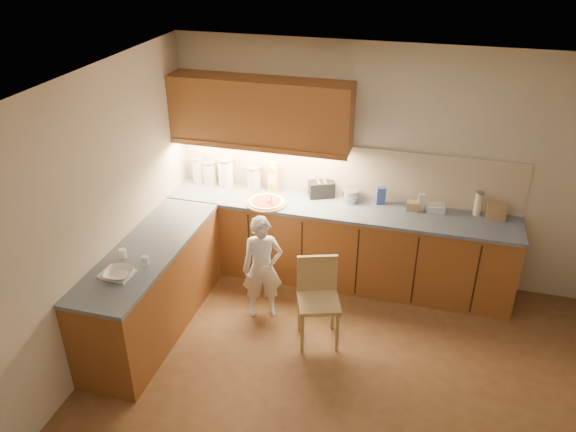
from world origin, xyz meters
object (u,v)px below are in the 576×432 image
object	(u,v)px
wooden_chair	(318,294)
child	(262,268)
pizza_on_board	(267,202)
toaster	(321,189)
oil_jug	(273,178)

from	to	relation	value
wooden_chair	child	bearing A→B (deg)	143.30
pizza_on_board	toaster	bearing A→B (deg)	32.43
toaster	child	bearing A→B (deg)	-133.67
oil_jug	toaster	bearing A→B (deg)	-1.10
oil_jug	toaster	xyz separation A→B (m)	(0.56, -0.01, -0.07)
oil_jug	pizza_on_board	bearing A→B (deg)	-85.50
toaster	wooden_chair	bearing A→B (deg)	-102.40
child	oil_jug	distance (m)	1.17
pizza_on_board	toaster	distance (m)	0.63
wooden_chair	oil_jug	distance (m)	1.58
child	oil_jug	size ratio (longest dim) A/B	3.30
pizza_on_board	child	distance (m)	0.80
pizza_on_board	toaster	world-z (taller)	toaster
oil_jug	wooden_chair	bearing A→B (deg)	-56.75
child	oil_jug	bearing A→B (deg)	79.79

